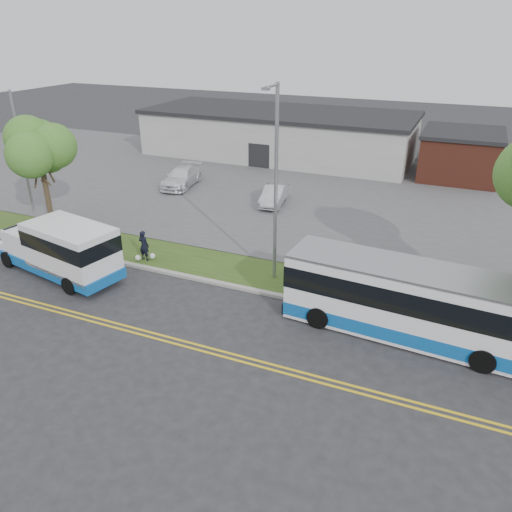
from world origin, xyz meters
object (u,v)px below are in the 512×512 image
at_px(streetlight_far, 20,148).
at_px(pedestrian, 144,245).
at_px(streetlight_near, 275,180).
at_px(tree_west, 39,151).
at_px(parked_car_a, 274,195).
at_px(transit_bus, 421,304).
at_px(parked_car_b, 182,177).
at_px(shuttle_bus, 63,248).

bearing_deg(streetlight_far, pedestrian, -16.67).
xyz_separation_m(streetlight_near, streetlight_far, (-19.00, 2.69, -0.76)).
bearing_deg(tree_west, streetlight_near, -1.80).
bearing_deg(parked_car_a, streetlight_near, -76.97).
bearing_deg(parked_car_a, streetlight_far, -160.32).
relative_size(transit_bus, pedestrian, 6.65).
xyz_separation_m(tree_west, streetlight_far, (-4.00, 2.22, -0.65)).
distance_m(transit_bus, pedestrian, 14.71).
distance_m(tree_west, pedestrian, 8.89).
relative_size(streetlight_far, transit_bus, 0.71).
bearing_deg(parked_car_b, tree_west, -111.49).
bearing_deg(streetlight_far, shuttle_bus, -35.98).
distance_m(streetlight_near, parked_car_a, 12.21).
bearing_deg(pedestrian, parked_car_a, -101.17).
height_order(tree_west, transit_bus, tree_west).
height_order(transit_bus, parked_car_a, transit_bus).
xyz_separation_m(streetlight_near, transit_bus, (7.35, -2.46, -3.67)).
height_order(pedestrian, parked_car_a, pedestrian).
xyz_separation_m(shuttle_bus, pedestrian, (2.77, 3.00, -0.61)).
relative_size(transit_bus, parked_car_b, 2.28).
bearing_deg(shuttle_bus, transit_bus, 15.65).
relative_size(tree_west, parked_car_a, 1.72).
bearing_deg(parked_car_b, pedestrian, -76.34).
distance_m(streetlight_near, transit_bus, 8.57).
bearing_deg(streetlight_far, parked_car_b, 54.13).
bearing_deg(parked_car_b, streetlight_far, -134.58).
bearing_deg(streetlight_far, streetlight_near, -8.05).
height_order(streetlight_far, pedestrian, streetlight_far).
bearing_deg(shuttle_bus, parked_car_b, 109.95).
distance_m(shuttle_bus, transit_bus, 17.43).
distance_m(streetlight_far, pedestrian, 12.75).
xyz_separation_m(streetlight_far, pedestrian, (11.74, -3.52, -3.52)).
xyz_separation_m(tree_west, parked_car_b, (2.56, 11.29, -4.30)).
bearing_deg(tree_west, transit_bus, -7.48).
xyz_separation_m(tree_west, pedestrian, (7.74, -1.30, -4.17)).
bearing_deg(transit_bus, pedestrian, 177.67).
bearing_deg(tree_west, shuttle_bus, -40.84).
height_order(streetlight_far, shuttle_bus, streetlight_far).
bearing_deg(streetlight_far, tree_west, -28.98).
bearing_deg(transit_bus, tree_west, 176.57).
xyz_separation_m(transit_bus, pedestrian, (-14.61, 1.63, -0.62)).
xyz_separation_m(streetlight_far, parked_car_a, (14.87, 7.90, -3.72)).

